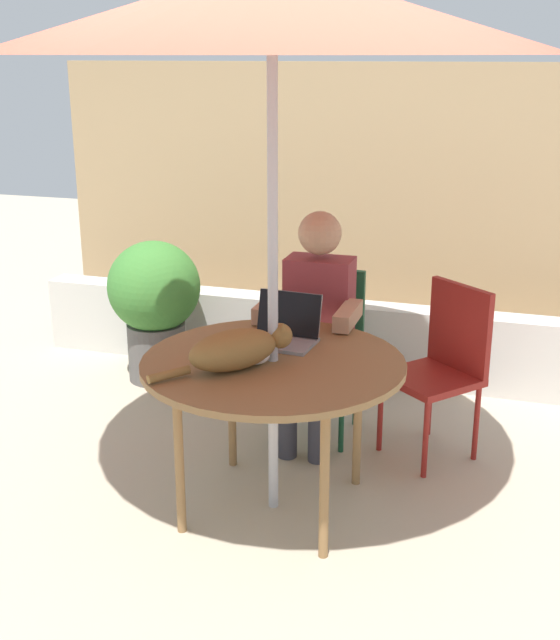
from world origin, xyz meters
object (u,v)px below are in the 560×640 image
Objects in this scene: person_seated at (316,318)px; laptop at (285,328)px; chair_empty at (444,358)px; cat at (238,349)px; chair_occupied at (323,339)px; potted_plant_by_chair at (299,334)px; patio_umbrella at (272,9)px; potted_plant_near_fence at (155,300)px; patio_table at (273,371)px.

person_seated is 3.82× the size of laptop.
laptop reaches higher than chair_empty.
cat is (-0.09, -0.38, 0.02)m from laptop.
laptop is at bearing -142.14° from chair_empty.
chair_occupied reaches higher than potted_plant_by_chair.
patio_umbrella is at bearing 49.51° from cat.
chair_empty is 0.99× the size of potted_plant_near_fence.
laptop reaches higher than patio_table.
person_seated is 1.96× the size of potted_plant_by_chair.
potted_plant_near_fence reaches higher than chair_occupied.
patio_table is 3.58× the size of laptop.
potted_plant_near_fence is (-1.17, 0.54, -0.17)m from person_seated.
person_seated is 1.38× the size of potted_plant_near_fence.
chair_empty is 1.41× the size of potted_plant_by_chair.
patio_umbrella reaches higher than patio_table.
patio_table is 1.29× the size of potted_plant_near_fence.
patio_table is at bearing -84.67° from laptop.
person_seated is at bearing 90.00° from patio_table.
person_seated reaches higher than patio_table.
patio_table is 1.83× the size of potted_plant_by_chair.
potted_plant_by_chair is at bearing 102.77° from laptop.
chair_occupied is 2.75× the size of laptop.
person_seated is at bearing 87.04° from laptop.
patio_umbrella reaches higher than laptop.
chair_empty is 0.72× the size of person_seated.
cat reaches higher than chair_empty.
chair_occupied is 0.66m from potted_plant_by_chair.
patio_table is 0.71m from person_seated.
laptop is at bearing -41.06° from potted_plant_near_fence.
chair_occupied is (0.00, 0.87, -0.15)m from patio_table.
laptop reaches higher than chair_occupied.
patio_umbrella is 3.68× the size of potted_plant_by_chair.
person_seated reaches higher than potted_plant_near_fence.
laptop is 0.36× the size of potted_plant_near_fence.
laptop is at bearing 95.33° from patio_table.
potted_plant_near_fence is at bearing 127.51° from cat.
laptop is (-0.02, 0.25, 0.11)m from patio_table.
patio_umbrella is 1.61m from person_seated.
chair_occupied is 0.99× the size of potted_plant_near_fence.
potted_plant_near_fence is at bearing 133.06° from patio_umbrella.
patio_table is at bearing 49.51° from cat.
potted_plant_near_fence is at bearing 138.94° from laptop.
chair_occupied is 0.66m from chair_empty.
chair_empty is 1.88m from potted_plant_near_fence.
patio_umbrella is at bearing -84.67° from laptop.
patio_table is 1.02m from chair_empty.
laptop is (-0.02, 0.25, -1.35)m from patio_umbrella.
laptop is 0.51× the size of potted_plant_by_chair.
laptop is at bearing -92.96° from person_seated.
chair_occupied is (0.00, 0.87, -1.61)m from patio_umbrella.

